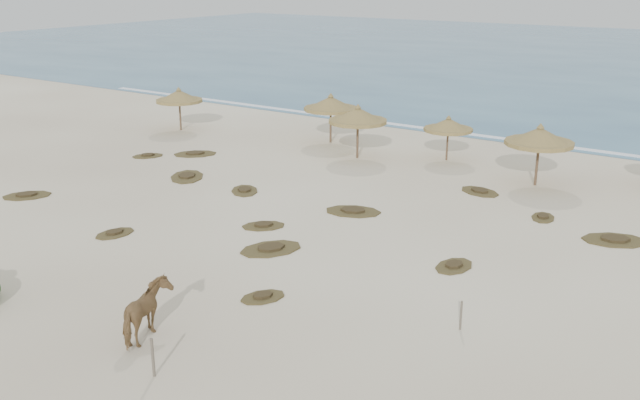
% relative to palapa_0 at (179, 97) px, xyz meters
% --- Properties ---
extents(ground, '(160.00, 160.00, 0.00)m').
position_rel_palapa_0_xyz_m(ground, '(17.50, -16.16, -2.29)').
color(ground, '#EEE5C4').
rests_on(ground, ground).
extents(ocean, '(200.00, 100.00, 0.01)m').
position_rel_palapa_0_xyz_m(ocean, '(17.50, 58.84, -2.29)').
color(ocean, '#28557A').
rests_on(ocean, ground).
extents(foam_line, '(70.00, 0.60, 0.01)m').
position_rel_palapa_0_xyz_m(foam_line, '(17.50, 9.84, -2.29)').
color(foam_line, white).
rests_on(foam_line, ground).
extents(palapa_0, '(3.41, 3.41, 2.96)m').
position_rel_palapa_0_xyz_m(palapa_0, '(0.00, 0.00, 0.00)').
color(palapa_0, brown).
rests_on(palapa_0, ground).
extents(palapa_1, '(4.39, 4.39, 3.17)m').
position_rel_palapa_0_xyz_m(palapa_1, '(10.54, 2.69, 0.16)').
color(palapa_1, brown).
rests_on(palapa_1, ground).
extents(palapa_2, '(3.60, 3.60, 3.19)m').
position_rel_palapa_0_xyz_m(palapa_2, '(13.97, 0.32, 0.18)').
color(palapa_2, brown).
rests_on(palapa_2, ground).
extents(palapa_3, '(3.34, 3.34, 2.63)m').
position_rel_palapa_0_xyz_m(palapa_3, '(18.51, 2.82, -0.25)').
color(palapa_3, brown).
rests_on(palapa_3, ground).
extents(palapa_4, '(4.22, 4.22, 3.23)m').
position_rel_palapa_0_xyz_m(palapa_4, '(24.39, 0.73, 0.21)').
color(palapa_4, brown).
rests_on(palapa_4, ground).
extents(horse, '(1.63, 2.26, 1.74)m').
position_rel_palapa_0_xyz_m(horse, '(19.98, -21.52, -1.42)').
color(horse, olive).
rests_on(horse, ground).
extents(fence_post_near, '(0.11, 0.11, 1.15)m').
position_rel_palapa_0_xyz_m(fence_post_near, '(21.65, -22.87, -1.72)').
color(fence_post_near, '#675D4D').
rests_on(fence_post_near, ground).
extents(fence_post_far, '(0.09, 0.09, 0.95)m').
position_rel_palapa_0_xyz_m(fence_post_far, '(27.46, -15.74, -1.82)').
color(fence_post_far, '#675D4D').
rests_on(fence_post_far, ground).
extents(scrub_0, '(2.59, 2.70, 0.16)m').
position_rel_palapa_0_xyz_m(scrub_0, '(4.53, -15.06, -2.24)').
color(scrub_0, brown).
rests_on(scrub_0, ground).
extents(scrub_1, '(2.97, 3.13, 0.16)m').
position_rel_palapa_0_xyz_m(scrub_1, '(8.64, -8.28, -2.24)').
color(scrub_1, brown).
rests_on(scrub_1, ground).
extents(scrub_2, '(2.17, 2.17, 0.16)m').
position_rel_palapa_0_xyz_m(scrub_2, '(16.74, -11.95, -2.24)').
color(scrub_2, brown).
rests_on(scrub_2, ground).
extents(scrub_3, '(3.00, 2.48, 0.16)m').
position_rel_palapa_0_xyz_m(scrub_3, '(18.91, -8.15, -2.24)').
color(scrub_3, brown).
rests_on(scrub_3, ground).
extents(scrub_4, '(1.40, 1.95, 0.16)m').
position_rel_palapa_0_xyz_m(scrub_4, '(25.31, -11.38, -2.24)').
color(scrub_4, brown).
rests_on(scrub_4, ground).
extents(scrub_5, '(3.15, 2.78, 0.16)m').
position_rel_palapa_0_xyz_m(scrub_5, '(29.63, -5.23, -2.24)').
color(scrub_5, brown).
rests_on(scrub_5, ground).
extents(scrub_6, '(2.95, 2.94, 0.16)m').
position_rel_palapa_0_xyz_m(scrub_6, '(5.57, -4.44, -2.24)').
color(scrub_6, brown).
rests_on(scrub_6, ground).
extents(scrub_7, '(2.49, 2.04, 0.16)m').
position_rel_palapa_0_xyz_m(scrub_7, '(22.52, -2.05, -2.24)').
color(scrub_7, brown).
rests_on(scrub_7, ground).
extents(scrub_8, '(1.98, 2.13, 0.16)m').
position_rel_palapa_0_xyz_m(scrub_8, '(3.59, -6.36, -2.24)').
color(scrub_8, brown).
rests_on(scrub_8, ground).
extents(scrub_9, '(2.68, 3.02, 0.16)m').
position_rel_palapa_0_xyz_m(scrub_9, '(18.63, -13.85, -2.24)').
color(scrub_9, brown).
rests_on(scrub_9, ground).
extents(scrub_10, '(1.32, 1.72, 0.16)m').
position_rel_palapa_0_xyz_m(scrub_10, '(26.34, -4.13, -2.24)').
color(scrub_10, brown).
rests_on(scrub_10, ground).
extents(scrub_11, '(1.37, 1.86, 0.16)m').
position_rel_palapa_0_xyz_m(scrub_11, '(12.19, -16.16, -2.24)').
color(scrub_11, brown).
rests_on(scrub_11, ground).
extents(scrub_12, '(1.63, 1.87, 0.16)m').
position_rel_palapa_0_xyz_m(scrub_12, '(21.08, -17.43, -2.24)').
color(scrub_12, brown).
rests_on(scrub_12, ground).
extents(scrub_13, '(2.31, 2.35, 0.16)m').
position_rel_palapa_0_xyz_m(scrub_13, '(12.78, -8.49, -2.24)').
color(scrub_13, brown).
rests_on(scrub_13, ground).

